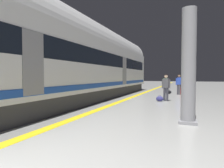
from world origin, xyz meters
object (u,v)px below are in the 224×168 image
(platform_pillar, at_px, (189,69))
(passenger_far, at_px, (179,83))
(passenger_near, at_px, (166,86))
(duffel_bag_mid, at_px, (169,92))
(high_speed_train, at_px, (70,57))
(waste_bin, at_px, (185,92))
(suitcase_far, at_px, (183,91))
(passenger_mid, at_px, (165,83))
(duffel_bag_near, at_px, (160,99))

(platform_pillar, bearing_deg, passenger_far, 94.01)
(passenger_near, xyz_separation_m, platform_pillar, (1.26, -5.62, 0.80))
(passenger_near, height_order, platform_pillar, platform_pillar)
(passenger_near, height_order, duffel_bag_mid, passenger_near)
(high_speed_train, xyz_separation_m, waste_bin, (5.79, 4.62, -2.04))
(passenger_far, distance_m, suitcase_far, 0.73)
(high_speed_train, xyz_separation_m, platform_pillar, (5.97, -2.51, -0.78))
(passenger_mid, height_order, waste_bin, passenger_mid)
(waste_bin, bearing_deg, passenger_mid, 113.70)
(passenger_near, xyz_separation_m, passenger_far, (0.54, 4.66, 0.02))
(passenger_mid, relative_size, suitcase_far, 1.56)
(passenger_far, bearing_deg, passenger_near, -96.66)
(duffel_bag_near, bearing_deg, passenger_near, 43.73)
(duffel_bag_near, xyz_separation_m, suitcase_far, (1.18, 4.74, 0.18))
(suitcase_far, xyz_separation_m, waste_bin, (0.21, -2.93, 0.13))
(passenger_mid, height_order, duffel_bag_mid, passenger_mid)
(duffel_bag_near, relative_size, duffel_bag_mid, 1.00)
(passenger_mid, height_order, platform_pillar, platform_pillar)
(high_speed_train, height_order, platform_pillar, high_speed_train)
(passenger_near, distance_m, passenger_mid, 5.39)
(suitcase_far, bearing_deg, passenger_far, 144.57)
(passenger_far, bearing_deg, passenger_mid, 148.99)
(duffel_bag_mid, relative_size, waste_bin, 0.48)
(passenger_far, bearing_deg, duffel_bag_mid, 155.94)
(high_speed_train, bearing_deg, suitcase_far, 53.55)
(duffel_bag_mid, relative_size, platform_pillar, 0.12)
(duffel_bag_mid, height_order, platform_pillar, platform_pillar)
(duffel_bag_near, height_order, platform_pillar, platform_pillar)
(duffel_bag_near, relative_size, passenger_mid, 0.28)
(high_speed_train, relative_size, suitcase_far, 27.77)
(suitcase_far, bearing_deg, waste_bin, -85.85)
(high_speed_train, bearing_deg, duffel_bag_mid, 61.57)
(passenger_near, bearing_deg, waste_bin, 54.32)
(passenger_near, bearing_deg, platform_pillar, -77.32)
(duffel_bag_mid, height_order, suitcase_far, suitcase_far)
(duffel_bag_near, height_order, suitcase_far, suitcase_far)
(platform_pillar, height_order, waste_bin, platform_pillar)
(high_speed_train, relative_size, platform_pillar, 7.68)
(duffel_bag_near, relative_size, passenger_far, 0.27)
(duffel_bag_near, distance_m, passenger_far, 5.10)
(passenger_near, bearing_deg, duffel_bag_mid, 93.36)
(passenger_far, xyz_separation_m, waste_bin, (0.53, -3.16, -0.49))
(duffel_bag_mid, bearing_deg, passenger_mid, 134.80)
(duffel_bag_mid, relative_size, suitcase_far, 0.44)
(waste_bin, bearing_deg, high_speed_train, -141.42)
(duffel_bag_near, distance_m, waste_bin, 2.30)
(passenger_far, bearing_deg, waste_bin, -80.42)
(duffel_bag_near, xyz_separation_m, waste_bin, (1.40, 1.81, 0.30))
(passenger_mid, relative_size, platform_pillar, 0.43)
(high_speed_train, distance_m, suitcase_far, 9.63)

